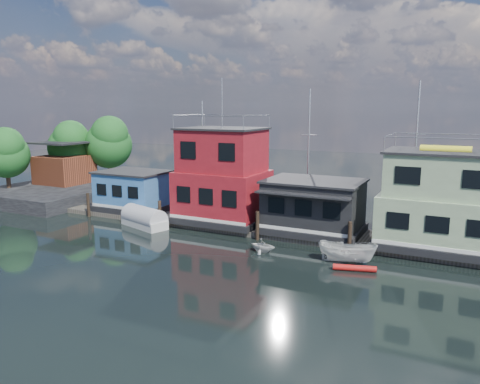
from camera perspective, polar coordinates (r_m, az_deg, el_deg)
The scene contains 13 objects.
ground at distance 26.29m, azimuth 1.78°, elevation -12.00°, with size 160.00×160.00×0.00m, color black.
dock at distance 36.89m, azimuth 9.62°, elevation -5.15°, with size 48.00×5.00×0.40m, color #595147.
houseboat_blue at distance 44.87m, azimuth -12.85°, elevation 0.16°, with size 6.40×4.90×3.66m.
houseboat_red at distance 39.28m, azimuth -2.14°, elevation 1.78°, with size 7.40×5.90×11.86m.
houseboat_dark at distance 36.49m, azimuth 8.97°, elevation -1.72°, with size 7.40×6.10×4.06m.
houseboat_green at distance 34.74m, azimuth 23.33°, elevation -1.16°, with size 8.40×5.90×7.03m.
pilings at distance 34.18m, azimuth 7.76°, elevation -4.79°, with size 42.28×0.28×2.20m.
background_masts at distance 40.70m, azimuth 18.77°, elevation 3.59°, with size 36.40×0.16×12.00m.
shore at distance 56.06m, azimuth -20.50°, elevation 3.22°, with size 12.40×15.72×8.24m.
red_kayak at distance 30.03m, azimuth 13.80°, elevation -8.99°, with size 0.38×0.38×2.62m, color red.
dinghy_white at distance 32.73m, azimuth 2.76°, elevation -6.50°, with size 1.62×1.88×0.99m, color silver.
motorboat at distance 31.19m, azimuth 12.94°, elevation -7.17°, with size 1.42×3.78×1.46m, color silver.
tarp_runabout at distance 40.12m, azimuth -11.60°, elevation -3.23°, with size 4.84×3.10×1.83m.
Camera 1 is at (10.09, -22.09, 10.06)m, focal length 35.00 mm.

